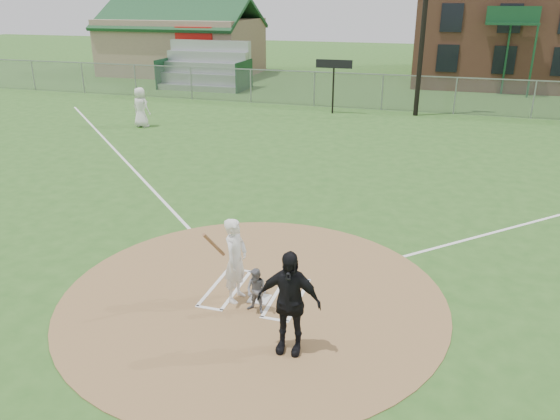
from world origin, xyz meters
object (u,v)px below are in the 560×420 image
(home_plate, at_px, (259,299))
(batter_at_plate, at_px, (236,260))
(catcher, at_px, (257,291))
(umpire, at_px, (289,302))
(ondeck_player, at_px, (141,107))

(home_plate, bearing_deg, batter_at_plate, -166.44)
(home_plate, xyz_separation_m, catcher, (0.11, -0.49, 0.48))
(home_plate, distance_m, batter_at_plate, 1.05)
(umpire, relative_size, ondeck_player, 1.03)
(home_plate, relative_size, ondeck_player, 0.22)
(batter_at_plate, bearing_deg, umpire, -41.86)
(home_plate, distance_m, umpire, 2.14)
(home_plate, relative_size, umpire, 0.21)
(catcher, height_order, umpire, umpire)
(catcher, height_order, batter_at_plate, batter_at_plate)
(batter_at_plate, bearing_deg, home_plate, 13.56)
(home_plate, bearing_deg, ondeck_player, 128.14)
(home_plate, height_order, batter_at_plate, batter_at_plate)
(catcher, xyz_separation_m, ondeck_player, (-11.24, 14.66, 0.47))
(home_plate, relative_size, batter_at_plate, 0.23)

